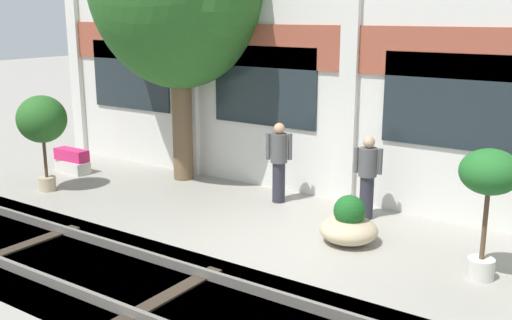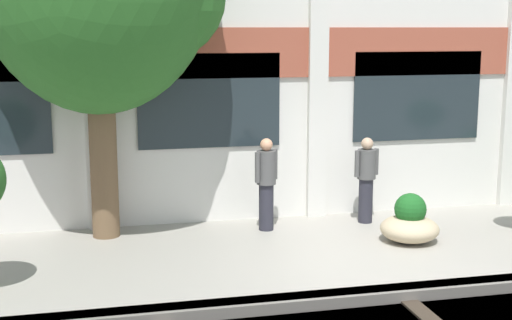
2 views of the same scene
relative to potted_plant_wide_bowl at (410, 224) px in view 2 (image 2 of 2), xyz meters
The scene contains 5 objects.
ground_plane 1.43m from the potted_plant_wide_bowl, 137.28° to the right, with size 80.00×80.00×0.00m, color #9E998E.
apartment_facade 4.16m from the potted_plant_wide_bowl, 114.73° to the left, with size 16.56×0.64×7.35m.
potted_plant_wide_bowl is the anchor object (origin of this frame).
resident_by_doorway 2.57m from the potted_plant_wide_bowl, 150.52° to the left, with size 0.46×0.34×1.65m.
resident_watching_tracks 1.44m from the potted_plant_wide_bowl, 101.89° to the left, with size 0.51×0.34×1.58m.
Camera 2 is at (-4.08, -9.72, 3.56)m, focal length 50.00 mm.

